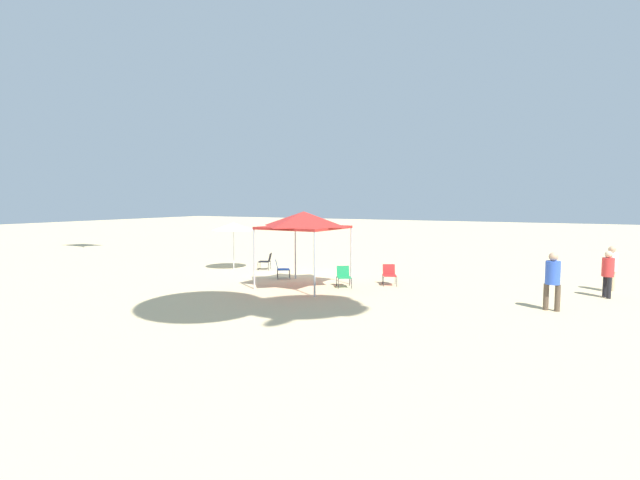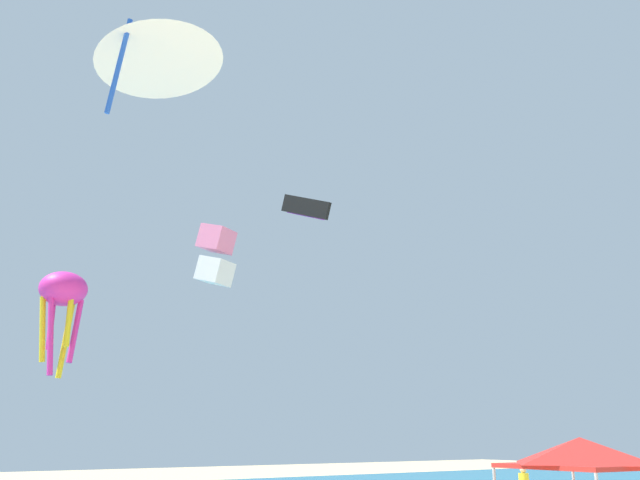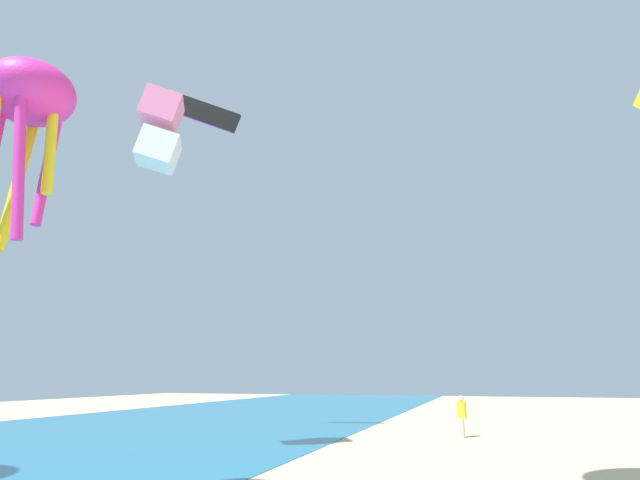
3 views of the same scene
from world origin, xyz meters
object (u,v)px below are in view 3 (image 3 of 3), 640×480
object	(u,v)px
kite_box_pink	(160,130)
kite_octopus_magenta	(29,102)
person_watching_sky	(462,413)
kite_parafoil_black	(206,114)

from	to	relation	value
kite_box_pink	kite_octopus_magenta	world-z (taller)	kite_box_pink
person_watching_sky	kite_parafoil_black	world-z (taller)	kite_parafoil_black
kite_parafoil_black	kite_box_pink	bearing A→B (deg)	-91.78
kite_octopus_magenta	kite_parafoil_black	distance (m)	16.84
kite_box_pink	kite_parafoil_black	size ratio (longest dim) A/B	0.88
kite_parafoil_black	person_watching_sky	bearing A→B (deg)	-4.18
kite_box_pink	kite_octopus_magenta	bearing A→B (deg)	167.24
kite_parafoil_black	kite_octopus_magenta	bearing A→B (deg)	-92.60
kite_octopus_magenta	kite_parafoil_black	size ratio (longest dim) A/B	1.16
kite_octopus_magenta	person_watching_sky	bearing A→B (deg)	-132.15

